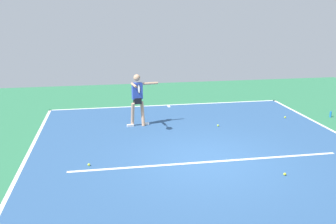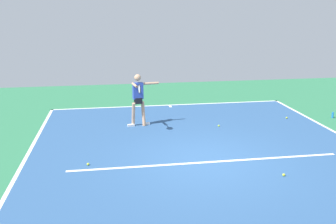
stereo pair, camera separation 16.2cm
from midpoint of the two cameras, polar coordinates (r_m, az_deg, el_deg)
ground_plane at (r=9.87m, az=6.37°, el=-7.41°), size 21.59×21.59×0.00m
court_surface at (r=9.87m, az=6.37°, el=-7.40°), size 9.54×11.99×0.00m
court_line_baseline_near at (r=15.39m, az=0.53°, el=1.08°), size 9.54×0.10×0.01m
court_line_sideline_right at (r=9.80m, az=-21.65°, el=-8.63°), size 0.10×11.99×0.01m
court_line_service at (r=9.76m, az=6.57°, el=-7.68°), size 7.16×0.10×0.01m
court_line_centre_mark at (r=15.20m, az=0.65°, el=0.90°), size 0.10×0.30×0.01m
tennis_player at (r=12.41m, az=-4.20°, el=2.40°), size 1.10×1.24×1.78m
tennis_ball_centre_court at (r=9.70m, az=-11.73°, el=-7.86°), size 0.07×0.07×0.07m
tennis_ball_near_player at (r=9.36m, az=17.86°, el=-9.19°), size 0.07×0.07×0.07m
tennis_ball_near_service_line at (r=12.67m, az=8.18°, el=-2.10°), size 0.07×0.07×0.07m
tennis_ball_by_baseline at (r=14.16m, az=18.11°, el=-0.85°), size 0.07×0.07×0.07m
water_bottle at (r=14.84m, az=24.30°, el=-0.43°), size 0.07×0.07×0.22m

